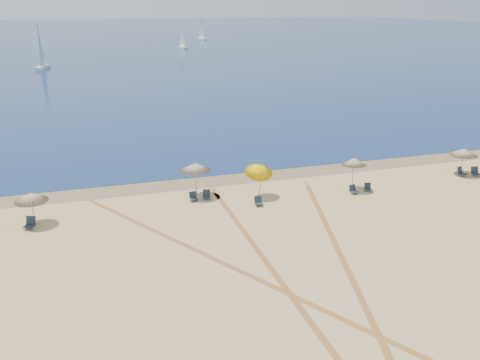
# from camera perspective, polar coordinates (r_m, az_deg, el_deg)

# --- Properties ---
(ocean) EXTENTS (500.00, 500.00, 0.00)m
(ocean) POSITION_cam_1_polar(r_m,az_deg,el_deg) (238.07, -15.03, 15.88)
(ocean) COLOR #0C2151
(ocean) RESTS_ON ground
(wet_sand) EXTENTS (500.00, 500.00, 0.00)m
(wet_sand) POSITION_cam_1_polar(r_m,az_deg,el_deg) (40.12, -1.66, 0.11)
(wet_sand) COLOR olive
(wet_sand) RESTS_ON ground
(umbrella_1) EXTENTS (2.06, 2.08, 2.23)m
(umbrella_1) POSITION_cam_1_polar(r_m,az_deg,el_deg) (34.05, -22.81, -1.79)
(umbrella_1) COLOR gray
(umbrella_1) RESTS_ON ground
(umbrella_2) EXTENTS (2.21, 2.21, 2.59)m
(umbrella_2) POSITION_cam_1_polar(r_m,az_deg,el_deg) (36.06, -5.11, 1.52)
(umbrella_2) COLOR gray
(umbrella_2) RESTS_ON ground
(umbrella_3) EXTENTS (2.00, 2.07, 2.75)m
(umbrella_3) POSITION_cam_1_polar(r_m,az_deg,el_deg) (35.78, 2.19, 1.23)
(umbrella_3) COLOR gray
(umbrella_3) RESTS_ON ground
(umbrella_4) EXTENTS (1.85, 1.88, 2.56)m
(umbrella_4) POSITION_cam_1_polar(r_m,az_deg,el_deg) (38.22, 12.95, 2.07)
(umbrella_4) COLOR gray
(umbrella_4) RESTS_ON ground
(umbrella_5) EXTENTS (2.22, 2.22, 2.24)m
(umbrella_5) POSITION_cam_1_polar(r_m,az_deg,el_deg) (44.67, 24.25, 2.94)
(umbrella_5) COLOR gray
(umbrella_5) RESTS_ON ground
(chair_2) EXTENTS (0.82, 0.88, 0.73)m
(chair_2) POSITION_cam_1_polar(r_m,az_deg,el_deg) (34.14, -22.91, -4.59)
(chair_2) COLOR #1B222D
(chair_2) RESTS_ON ground
(chair_3) EXTENTS (0.53, 0.62, 0.63)m
(chair_3) POSITION_cam_1_polar(r_m,az_deg,el_deg) (35.89, -5.38, -1.94)
(chair_3) COLOR #1B222D
(chair_3) RESTS_ON ground
(chair_4) EXTENTS (0.68, 0.75, 0.65)m
(chair_4) POSITION_cam_1_polar(r_m,az_deg,el_deg) (36.15, -3.85, -1.71)
(chair_4) COLOR #1B222D
(chair_4) RESTS_ON ground
(chair_5) EXTENTS (0.57, 0.65, 0.63)m
(chair_5) POSITION_cam_1_polar(r_m,az_deg,el_deg) (34.93, 2.13, -2.49)
(chair_5) COLOR #1B222D
(chair_5) RESTS_ON ground
(chair_6) EXTENTS (0.59, 0.67, 0.64)m
(chair_6) POSITION_cam_1_polar(r_m,az_deg,el_deg) (37.99, 12.84, -1.11)
(chair_6) COLOR #1B222D
(chair_6) RESTS_ON ground
(chair_7) EXTENTS (0.66, 0.71, 0.59)m
(chair_7) POSITION_cam_1_polar(r_m,az_deg,el_deg) (38.80, 14.41, -0.83)
(chair_7) COLOR #1B222D
(chair_7) RESTS_ON ground
(chair_8) EXTENTS (0.82, 0.88, 0.73)m
(chair_8) POSITION_cam_1_polar(r_m,az_deg,el_deg) (44.65, 24.00, 0.85)
(chair_8) COLOR #1B222D
(chair_8) RESTS_ON ground
(chair_9) EXTENTS (0.72, 0.80, 0.72)m
(chair_9) POSITION_cam_1_polar(r_m,az_deg,el_deg) (45.19, 25.34, 0.85)
(chair_9) COLOR #1B222D
(chair_9) RESTS_ON ground
(sailboat_0) EXTENTS (2.77, 6.48, 9.36)m
(sailboat_0) POSITION_cam_1_polar(r_m,az_deg,el_deg) (115.71, -21.79, 13.12)
(sailboat_0) COLOR white
(sailboat_0) RESTS_ON ocean
(sailboat_1) EXTENTS (3.09, 5.43, 7.88)m
(sailboat_1) POSITION_cam_1_polar(r_m,az_deg,el_deg) (193.10, -4.41, 16.41)
(sailboat_1) COLOR white
(sailboat_1) RESTS_ON ocean
(sailboat_2) EXTENTS (2.42, 5.54, 8.00)m
(sailboat_2) POSITION_cam_1_polar(r_m,az_deg,el_deg) (157.77, -6.60, 15.62)
(sailboat_2) COLOR white
(sailboat_2) RESTS_ON ocean
(tire_tracks) EXTENTS (43.27, 41.41, 0.00)m
(tire_tracks) POSITION_cam_1_polar(r_m,az_deg,el_deg) (27.14, 4.23, -10.11)
(tire_tracks) COLOR tan
(tire_tracks) RESTS_ON ground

